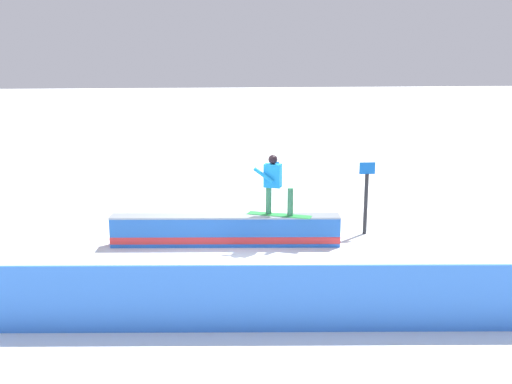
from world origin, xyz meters
name	(u,v)px	position (x,y,z in m)	size (l,w,h in m)	color
ground_plane	(226,245)	(0.00, 0.00, 0.00)	(120.00, 120.00, 0.00)	white
grind_box	(225,232)	(0.00, 0.00, 0.34)	(5.55, 0.92, 0.76)	blue
snowboarder	(275,183)	(-1.19, 0.06, 1.55)	(1.55, 0.84, 1.47)	green
safety_fence	(236,299)	(0.00, 4.60, 0.60)	(11.30, 0.06, 1.19)	#3577E7
trail_marker	(366,196)	(-3.62, -0.61, 1.01)	(0.40, 0.10, 1.88)	#262628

